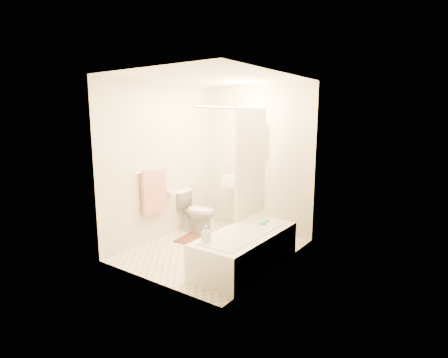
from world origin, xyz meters
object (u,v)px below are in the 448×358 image
Objects in this scene: sink at (241,200)px; soap_bottle at (206,234)px; toilet at (196,211)px; bath_mat at (199,240)px; bathtub at (246,249)px.

sink is 4.94× the size of soap_bottle.
toilet is 1.07× the size of bath_mat.
toilet is at bearing 153.75° from bathtub.
toilet is at bearing -129.54° from sink.
soap_bottle is (0.67, -1.81, 0.04)m from sink.
soap_bottle is (-0.20, -0.55, 0.32)m from bathtub.
bathtub is 1.14m from bath_mat.
bathtub is at bearing 70.12° from soap_bottle.
toilet is 3.41× the size of soap_bottle.
bath_mat is (-0.19, -0.89, -0.49)m from sink.
bathtub is 0.67m from soap_bottle.
sink is 1.04m from bath_mat.
sink reaches higher than toilet.
soap_bottle is at bearing -65.83° from sink.
soap_bottle reaches higher than bath_mat.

